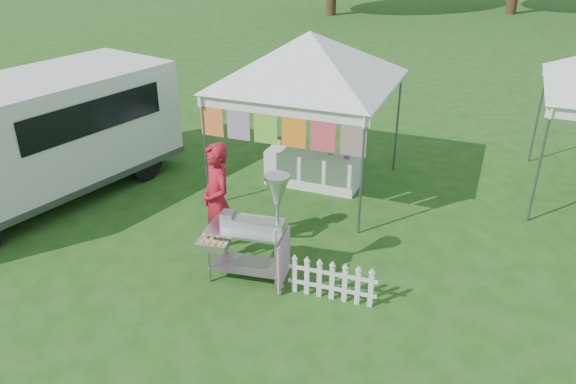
% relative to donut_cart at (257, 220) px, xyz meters
% --- Properties ---
extents(ground, '(120.00, 120.00, 0.00)m').
position_rel_donut_cart_xyz_m(ground, '(-0.41, -0.23, -0.99)').
color(ground, '#204B15').
rests_on(ground, ground).
extents(canopy_main, '(4.24, 4.24, 3.45)m').
position_rel_donut_cart_xyz_m(canopy_main, '(-0.41, 3.26, 1.99)').
color(canopy_main, '#59595E').
rests_on(canopy_main, ground).
extents(donut_cart, '(1.22, 0.97, 1.69)m').
position_rel_donut_cart_xyz_m(donut_cart, '(0.00, 0.00, 0.00)').
color(donut_cart, gray).
rests_on(donut_cart, ground).
extents(vendor, '(0.80, 0.78, 1.85)m').
position_rel_donut_cart_xyz_m(vendor, '(-0.86, 0.43, -0.07)').
color(vendor, '#A41425').
rests_on(vendor, ground).
extents(cargo_van, '(3.37, 5.73, 2.24)m').
position_rel_donut_cart_xyz_m(cargo_van, '(-4.85, 1.09, 0.21)').
color(cargo_van, silver).
rests_on(cargo_van, ground).
extents(picket_fence, '(1.26, 0.09, 0.56)m').
position_rel_donut_cart_xyz_m(picket_fence, '(1.13, -0.06, -0.71)').
color(picket_fence, silver).
rests_on(picket_fence, ground).
extents(display_table, '(1.80, 0.70, 0.69)m').
position_rel_donut_cart_xyz_m(display_table, '(-0.34, 3.37, -0.65)').
color(display_table, white).
rests_on(display_table, ground).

